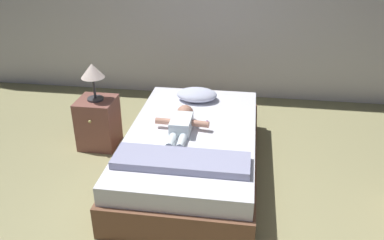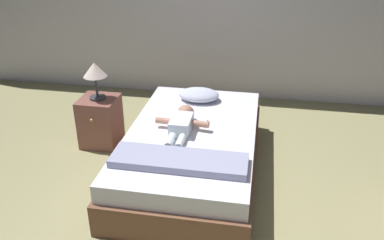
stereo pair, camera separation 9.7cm
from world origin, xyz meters
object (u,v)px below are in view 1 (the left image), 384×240
bed (192,151)px  toothbrush (207,123)px  nightstand (98,123)px  lamp (92,73)px  baby (182,123)px  pillow (197,95)px

bed → toothbrush: toothbrush is taller
bed → nightstand: bearing=161.0°
toothbrush → lamp: 1.19m
bed → baby: (-0.09, -0.00, 0.28)m
toothbrush → lamp: size_ratio=0.36×
lamp → pillow: bearing=17.9°
pillow → lamp: size_ratio=1.11×
pillow → nightstand: pillow is taller
toothbrush → nightstand: bearing=169.4°
pillow → nightstand: 1.04m
pillow → nightstand: size_ratio=0.82×
baby → nightstand: (-0.92, 0.35, -0.24)m
pillow → toothbrush: (0.16, -0.52, -0.05)m
baby → toothbrush: bearing=34.9°
baby → lamp: size_ratio=1.67×
nightstand → lamp: 0.53m
baby → pillow: bearing=86.5°
nightstand → bed: bearing=-19.0°
baby → toothbrush: size_ratio=4.68×
pillow → lamp: (-0.96, -0.31, 0.30)m
pillow → lamp: bearing=-162.1°
bed → baby: bearing=-177.7°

